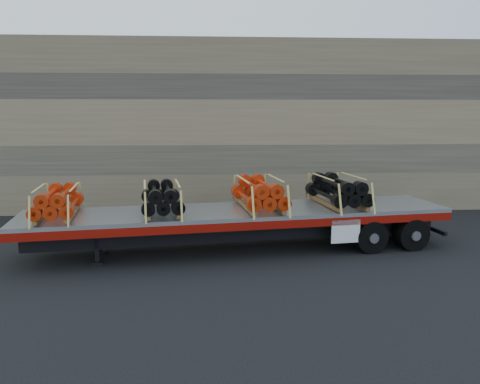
{
  "coord_description": "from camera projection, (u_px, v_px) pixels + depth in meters",
  "views": [
    {
      "loc": [
        -1.58,
        -13.86,
        4.09
      ],
      "look_at": [
        -0.64,
        1.01,
        1.55
      ],
      "focal_mm": 35.0,
      "sensor_mm": 36.0,
      "label": 1
    }
  ],
  "objects": [
    {
      "name": "rock_wall",
      "position": [
        247.0,
        126.0,
        20.23
      ],
      "size": [
        44.0,
        3.0,
        7.0
      ],
      "primitive_type": "cube",
      "color": "#7A6B54",
      "rests_on": "ground"
    },
    {
      "name": "ground",
      "position": [
        263.0,
        247.0,
        14.42
      ],
      "size": [
        120.0,
        120.0,
        0.0
      ],
      "primitive_type": "plane",
      "color": "black",
      "rests_on": "ground"
    },
    {
      "name": "bundle_midfront",
      "position": [
        162.0,
        199.0,
        13.37
      ],
      "size": [
        1.44,
        2.41,
        0.81
      ],
      "primitive_type": null,
      "rotation": [
        0.0,
        0.0,
        0.14
      ],
      "color": "black",
      "rests_on": "trailer"
    },
    {
      "name": "bundle_midrear",
      "position": [
        259.0,
        194.0,
        13.94
      ],
      "size": [
        1.56,
        2.61,
        0.87
      ],
      "primitive_type": null,
      "rotation": [
        0.0,
        0.0,
        0.14
      ],
      "color": "red",
      "rests_on": "trailer"
    },
    {
      "name": "bundle_rear",
      "position": [
        338.0,
        191.0,
        14.44
      ],
      "size": [
        1.56,
        2.6,
        0.87
      ],
      "primitive_type": null,
      "rotation": [
        0.0,
        0.0,
        0.14
      ],
      "color": "black",
      "rests_on": "trailer"
    },
    {
      "name": "trailer",
      "position": [
        239.0,
        230.0,
        13.99
      ],
      "size": [
        12.75,
        4.14,
        1.25
      ],
      "primitive_type": null,
      "rotation": [
        0.0,
        0.0,
        0.14
      ],
      "color": "#ABADB3",
      "rests_on": "ground"
    },
    {
      "name": "bundle_front",
      "position": [
        57.0,
        203.0,
        12.81
      ],
      "size": [
        1.42,
        2.37,
        0.79
      ],
      "primitive_type": null,
      "rotation": [
        0.0,
        0.0,
        0.14
      ],
      "color": "red",
      "rests_on": "trailer"
    }
  ]
}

